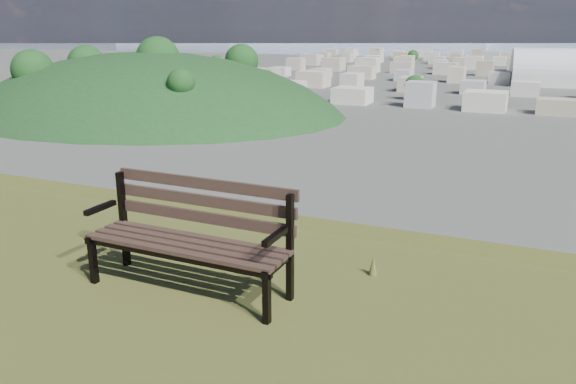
% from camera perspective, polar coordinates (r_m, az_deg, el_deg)
% --- Properties ---
extents(park_bench, '(1.69, 0.56, 0.88)m').
position_cam_1_polar(park_bench, '(4.55, -9.69, -3.82)').
color(park_bench, '#402D25').
rests_on(park_bench, hilltop_mesa).
extents(arena, '(57.34, 29.50, 23.22)m').
position_cam_1_polar(arena, '(304.45, 26.91, 10.58)').
color(arena, silver).
rests_on(arena, ground).
extents(green_wooded_hill, '(152.54, 122.03, 76.27)m').
position_cam_1_polar(green_wooded_hill, '(193.91, -13.84, 7.92)').
color(green_wooded_hill, '#163B19').
rests_on(green_wooded_hill, ground).
extents(city_blocks, '(395.00, 361.00, 7.00)m').
position_cam_1_polar(city_blocks, '(396.31, 23.68, 11.63)').
color(city_blocks, beige).
rests_on(city_blocks, ground).
extents(city_trees, '(406.52, 387.20, 9.98)m').
position_cam_1_polar(city_trees, '(322.32, 18.73, 11.58)').
color(city_trees, '#38231C').
rests_on(city_trees, ground).
extents(bay_water, '(2400.00, 700.00, 0.12)m').
position_cam_1_polar(bay_water, '(901.57, 24.16, 13.27)').
color(bay_water, '#94A4BD').
rests_on(bay_water, ground).
extents(far_hills, '(2050.00, 340.00, 60.00)m').
position_cam_1_polar(far_hills, '(1405.56, 21.89, 15.18)').
color(far_hills, '#98A3BD').
rests_on(far_hills, ground).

